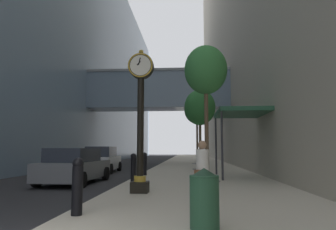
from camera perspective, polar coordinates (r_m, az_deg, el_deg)
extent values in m
plane|color=#262628|center=(31.20, -1.17, -9.05)|extent=(110.00, 110.00, 0.00)
cube|color=#BCB29E|center=(34.07, 4.82, -8.67)|extent=(6.53, 80.00, 0.14)
cube|color=#758EA8|center=(38.43, -18.12, 10.65)|extent=(9.00, 80.00, 24.98)
cube|color=slate|center=(30.31, -1.66, 4.26)|extent=(13.98, 3.20, 3.39)
cube|color=gray|center=(30.69, -1.65, 7.60)|extent=(13.98, 3.40, 0.24)
cube|color=black|center=(10.22, -5.18, -13.03)|extent=(0.55, 0.55, 0.35)
cylinder|color=gold|center=(10.19, -5.17, -11.55)|extent=(0.38, 0.38, 0.18)
cylinder|color=black|center=(10.17, -5.08, -2.10)|extent=(0.22, 0.22, 3.17)
cylinder|color=black|center=(10.51, -4.97, 8.88)|extent=(0.84, 0.28, 0.84)
torus|color=gold|center=(10.36, -5.10, 9.10)|extent=(0.82, 0.05, 0.82)
cylinder|color=silver|center=(10.37, -5.10, 9.09)|extent=(0.69, 0.01, 0.69)
cylinder|color=silver|center=(10.65, -4.84, 8.67)|extent=(0.69, 0.01, 0.69)
sphere|color=gold|center=(10.65, -4.94, 11.44)|extent=(0.16, 0.16, 0.16)
cube|color=black|center=(10.38, -5.40, 9.43)|extent=(0.13, 0.01, 0.15)
cube|color=black|center=(10.40, -5.27, 9.77)|extent=(0.09, 0.01, 0.26)
cylinder|color=black|center=(7.03, -16.31, -13.16)|extent=(0.23, 0.23, 1.02)
sphere|color=black|center=(6.99, -16.16, -8.49)|extent=(0.24, 0.24, 0.24)
cylinder|color=black|center=(13.48, -6.37, -9.94)|extent=(0.23, 0.23, 1.02)
sphere|color=black|center=(13.45, -6.34, -7.50)|extent=(0.24, 0.24, 0.24)
cylinder|color=black|center=(16.77, -4.32, -9.23)|extent=(0.23, 0.23, 1.02)
sphere|color=black|center=(16.75, -4.31, -7.27)|extent=(0.24, 0.24, 0.24)
cylinder|color=#333335|center=(13.76, 7.21, -11.94)|extent=(1.10, 1.10, 0.02)
cylinder|color=brown|center=(13.71, 7.09, -3.23)|extent=(0.18, 0.18, 4.19)
ellipsoid|color=#387F3D|center=(14.13, 6.93, 8.22)|extent=(1.90, 1.90, 2.19)
cylinder|color=#333335|center=(21.65, 5.98, -9.86)|extent=(1.10, 1.10, 0.02)
cylinder|color=brown|center=(21.60, 5.93, -5.30)|extent=(0.18, 0.18, 3.46)
ellipsoid|color=#2D7033|center=(21.79, 5.86, 1.40)|extent=(2.16, 2.16, 2.48)
cylinder|color=#333335|center=(29.55, 5.42, -8.89)|extent=(1.10, 1.10, 0.02)
cylinder|color=brown|center=(29.53, 5.38, -4.79)|extent=(0.18, 0.18, 4.24)
ellipsoid|color=#387F3D|center=(29.76, 5.32, 1.04)|extent=(2.41, 2.41, 2.77)
cylinder|color=#234C33|center=(5.72, 6.71, -15.54)|extent=(0.52, 0.52, 0.92)
cone|color=#183523|center=(5.66, 6.64, -10.43)|extent=(0.53, 0.53, 0.16)
cylinder|color=#23232D|center=(8.53, 6.39, -12.98)|extent=(0.36, 0.36, 0.76)
cylinder|color=silver|center=(8.47, 6.33, -8.36)|extent=(0.47, 0.47, 0.62)
sphere|color=#9E7556|center=(8.47, 6.29, -5.49)|extent=(0.23, 0.23, 0.23)
cube|color=brown|center=(8.30, 5.63, -10.80)|extent=(0.23, 0.20, 0.24)
cube|color=#235138|center=(16.08, 13.17, 0.40)|extent=(2.40, 3.60, 0.20)
cylinder|color=#333338|center=(14.24, 9.89, -5.30)|extent=(0.10, 0.10, 3.20)
cylinder|color=#333338|center=(17.42, 8.80, -5.47)|extent=(0.10, 0.10, 3.20)
cube|color=slate|center=(14.71, -16.69, -9.62)|extent=(2.03, 4.65, 0.75)
cube|color=#282D38|center=(14.47, -16.95, -7.06)|extent=(1.73, 2.62, 0.61)
cylinder|color=black|center=(16.52, -17.64, -10.14)|extent=(0.24, 0.65, 0.64)
cylinder|color=black|center=(15.88, -11.36, -10.48)|extent=(0.24, 0.65, 0.64)
cylinder|color=black|center=(13.73, -22.93, -10.80)|extent=(0.24, 0.65, 0.64)
cylinder|color=black|center=(12.94, -15.54, -11.37)|extent=(0.24, 0.65, 0.64)
cube|color=silver|center=(20.97, -11.99, -8.57)|extent=(1.88, 4.30, 0.81)
cube|color=#282D38|center=(20.75, -12.09, -6.61)|extent=(1.60, 2.43, 0.67)
cylinder|color=black|center=(22.60, -13.29, -9.14)|extent=(0.24, 0.65, 0.64)
cylinder|color=black|center=(22.21, -8.92, -9.29)|extent=(0.24, 0.65, 0.64)
cylinder|color=black|center=(19.83, -15.48, -9.51)|extent=(0.24, 0.65, 0.64)
cylinder|color=black|center=(19.39, -10.53, -9.71)|extent=(0.24, 0.65, 0.64)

